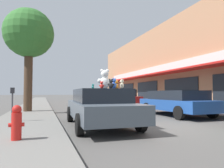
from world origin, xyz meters
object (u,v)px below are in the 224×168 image
Objects in this scene: teddy_bear_orange at (116,85)px; parking_meter at (12,100)px; teddy_bear_blue at (114,84)px; teddy_bear_giant at (105,79)px; teddy_bear_teal at (93,87)px; teddy_bear_green at (104,87)px; fire_hydrant at (17,122)px; teddy_bear_black at (111,84)px; plush_art_car at (100,106)px; parked_car_far_right at (123,98)px; parked_car_far_center at (176,102)px; street_tree at (29,35)px; teddy_bear_red at (102,85)px; teddy_bear_cream at (122,84)px.

teddy_bear_orange reaches higher than parking_meter.
parking_meter is at bearing -56.87° from teddy_bear_blue.
teddy_bear_teal is (-0.33, 0.50, -0.26)m from teddy_bear_giant.
teddy_bear_green reaches higher than fire_hydrant.
fire_hydrant is (-2.60, -0.93, -0.96)m from teddy_bear_black.
teddy_bear_blue is (0.23, -0.90, 0.80)m from plush_art_car.
parking_meter is (-0.53, 3.32, 0.41)m from fire_hydrant.
teddy_bear_orange is 10.23m from parked_car_far_right.
parked_car_far_center is at bearing -90.00° from parked_car_far_right.
teddy_bear_green is 4.72m from parked_car_far_center.
fire_hydrant is (-3.24, -2.18, -0.99)m from teddy_bear_orange.
teddy_bear_teal reaches higher than parking_meter.
teddy_bear_giant is at bearing -61.81° from street_tree.
teddy_bear_green is (-0.36, 0.46, -0.07)m from teddy_bear_orange.
teddy_bear_blue is (0.37, -0.20, 0.05)m from teddy_bear_red.
plush_art_car is 13.30× the size of teddy_bear_orange.
teddy_bear_giant is 5.09m from parked_car_far_center.
teddy_bear_green is at bearing -11.34° from parking_meter.
parked_car_far_center is (4.94, 1.41, -0.72)m from teddy_bear_teal.
teddy_bear_black is at bearing 93.80° from teddy_bear_giant.
parking_meter reaches higher than fire_hydrant.
teddy_bear_cream is (-0.24, -1.18, -0.02)m from teddy_bear_orange.
parked_car_far_right reaches higher than fire_hydrant.
teddy_bear_cream is 11.41m from parked_car_far_right.
parked_car_far_right is (4.61, 9.46, -0.93)m from teddy_bear_giant.
street_tree is at bearing 154.10° from parked_car_far_center.
teddy_bear_green is 4.00m from fire_hydrant.
street_tree is at bearing -95.99° from teddy_bear_orange.
teddy_bear_red reaches higher than parked_car_far_center.
teddy_bear_black is 0.05× the size of street_tree.
parked_car_far_center is (4.55, 2.76, -0.79)m from teddy_bear_blue.
teddy_bear_cream is at bearing -67.19° from plush_art_car.
teddy_bear_black is 0.08× the size of parked_car_far_right.
teddy_bear_orange is at bearing 154.94° from teddy_bear_green.
teddy_bear_black is 0.50m from teddy_bear_red.
teddy_bear_orange is (0.64, 1.24, 0.03)m from teddy_bear_black.
teddy_bear_giant reaches higher than parked_car_far_center.
teddy_bear_black is 0.85× the size of teddy_bear_orange.
parked_car_far_center is (4.92, 2.57, -0.74)m from teddy_bear_red.
street_tree is at bearing 92.07° from fire_hydrant.
teddy_bear_green is at bearing -141.80° from teddy_bear_cream.
street_tree is 7.70× the size of fire_hydrant.
teddy_bear_teal is (-0.83, 0.39, -0.07)m from teddy_bear_orange.
parked_car_far_right is (4.55, 10.30, -0.75)m from teddy_bear_blue.
fire_hydrant is at bearing 29.21° from teddy_bear_black.
teddy_bear_giant is 0.64m from teddy_bear_green.
teddy_bear_black is at bearing -37.32° from parking_meter.
parking_meter is at bearing -10.32° from teddy_bear_giant.
parking_meter is (-3.26, 1.26, -0.76)m from teddy_bear_giant.
teddy_bear_giant is 2.12× the size of teddy_bear_blue.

